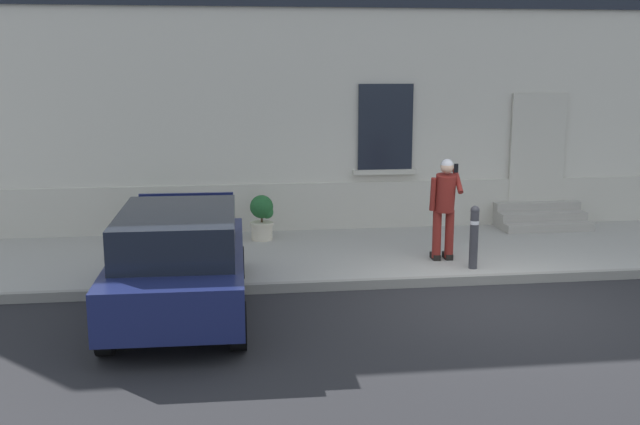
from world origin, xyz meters
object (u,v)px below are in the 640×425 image
Objects in this scene: bollard_near_person at (474,235)px; planter_cream at (262,216)px; hatchback_car_navy at (179,260)px; person_on_phone at (445,203)px; planter_terracotta at (154,217)px.

bollard_near_person is 4.13m from planter_cream.
bollard_near_person reaches higher than planter_cream.
hatchback_car_navy reaches higher than planter_cream.
bollard_near_person is at bearing -65.08° from person_on_phone.
bollard_near_person is 0.60× the size of person_on_phone.
planter_cream is at bearing 143.31° from bollard_near_person.
planter_terracotta is (-0.68, 3.90, -0.18)m from hatchback_car_navy.
planter_terracotta is at bearing 175.14° from planter_cream.
hatchback_car_navy reaches higher than bollard_near_person.
planter_terracotta is 2.03m from planter_cream.
bollard_near_person reaches higher than planter_terracotta.
bollard_near_person is at bearing -26.30° from planter_terracotta.
planter_terracotta is at bearing 99.91° from hatchback_car_navy.
hatchback_car_navy reaches higher than planter_terracotta.
person_on_phone reaches higher than planter_cream.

